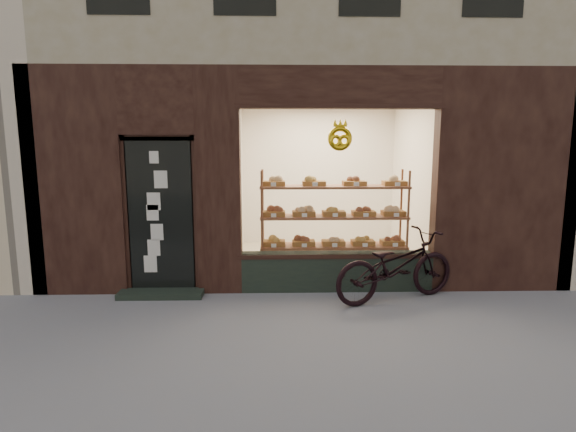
{
  "coord_description": "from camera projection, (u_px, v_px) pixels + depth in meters",
  "views": [
    {
      "loc": [
        -0.4,
        -4.08,
        2.07
      ],
      "look_at": [
        -0.25,
        2.0,
        1.1
      ],
      "focal_mm": 28.0,
      "sensor_mm": 36.0,
      "label": 1
    }
  ],
  "objects": [
    {
      "name": "display_shelf",
      "position": [
        333.0,
        226.0,
        6.76
      ],
      "size": [
        2.2,
        0.45,
        1.7
      ],
      "color": "brown",
      "rests_on": "ground"
    },
    {
      "name": "bicycle",
      "position": [
        396.0,
        266.0,
        5.97
      ],
      "size": [
        1.91,
        1.23,
        0.95
      ],
      "primitive_type": "imported",
      "rotation": [
        0.0,
        0.0,
        1.94
      ],
      "color": "black",
      "rests_on": "ground"
    },
    {
      "name": "ground",
      "position": [
        319.0,
        360.0,
        4.36
      ],
      "size": [
        90.0,
        90.0,
        0.0
      ],
      "primitive_type": "plane",
      "color": "slate"
    }
  ]
}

